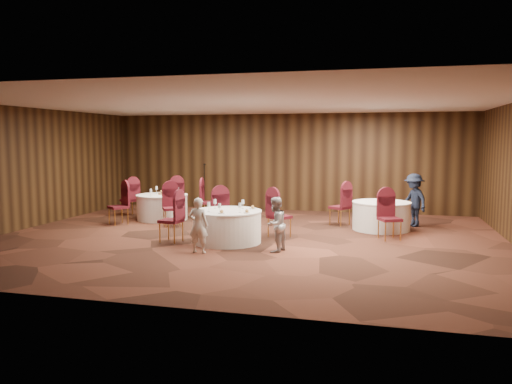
% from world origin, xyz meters
% --- Properties ---
extents(ground, '(12.00, 12.00, 0.00)m').
position_xyz_m(ground, '(0.00, 0.00, 0.00)').
color(ground, black).
rests_on(ground, ground).
extents(room_shell, '(12.00, 12.00, 12.00)m').
position_xyz_m(room_shell, '(0.00, 0.00, 1.96)').
color(room_shell, silver).
rests_on(room_shell, ground).
extents(table_main, '(1.59, 1.59, 0.74)m').
position_xyz_m(table_main, '(-0.29, -0.54, 0.38)').
color(table_main, white).
rests_on(table_main, ground).
extents(table_left, '(1.50, 1.50, 0.74)m').
position_xyz_m(table_left, '(-3.15, 2.12, 0.38)').
color(table_left, white).
rests_on(table_left, ground).
extents(table_right, '(1.50, 1.50, 0.74)m').
position_xyz_m(table_right, '(3.12, 1.99, 0.38)').
color(table_right, white).
rests_on(table_right, ground).
extents(chairs_main, '(2.94, 2.01, 1.00)m').
position_xyz_m(chairs_main, '(-0.57, 0.06, 0.50)').
color(chairs_main, '#3F0C16').
rests_on(chairs_main, ground).
extents(chairs_left, '(3.26, 3.10, 1.00)m').
position_xyz_m(chairs_left, '(-3.17, 2.15, 0.50)').
color(chairs_left, '#3F0C16').
rests_on(chairs_left, ground).
extents(chairs_right, '(2.02, 2.49, 1.00)m').
position_xyz_m(chairs_right, '(2.66, 1.59, 0.50)').
color(chairs_right, '#3F0C16').
rests_on(chairs_right, ground).
extents(tabletop_main, '(1.04, 1.02, 0.22)m').
position_xyz_m(tabletop_main, '(-0.14, -0.64, 0.84)').
color(tabletop_main, silver).
rests_on(tabletop_main, table_main).
extents(tabletop_left, '(0.82, 0.84, 0.22)m').
position_xyz_m(tabletop_left, '(-3.15, 2.12, 0.82)').
color(tabletop_left, silver).
rests_on(tabletop_left, table_left).
extents(tabletop_right, '(0.08, 0.08, 0.22)m').
position_xyz_m(tabletop_right, '(3.33, 1.71, 0.90)').
color(tabletop_right, silver).
rests_on(tabletop_right, table_right).
extents(mic_stand, '(0.24, 0.24, 1.56)m').
position_xyz_m(mic_stand, '(-2.63, 4.28, 0.45)').
color(mic_stand, black).
rests_on(mic_stand, ground).
extents(woman_a, '(0.43, 0.29, 1.16)m').
position_xyz_m(woman_a, '(-0.54, -1.71, 0.58)').
color(woman_a, silver).
rests_on(woman_a, ground).
extents(woman_b, '(0.56, 0.65, 1.16)m').
position_xyz_m(woman_b, '(0.98, -1.21, 0.58)').
color(woman_b, '#B4B3B8').
rests_on(woman_b, ground).
extents(man_c, '(0.97, 1.07, 1.44)m').
position_xyz_m(man_c, '(3.96, 2.74, 0.72)').
color(man_c, black).
rests_on(man_c, ground).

